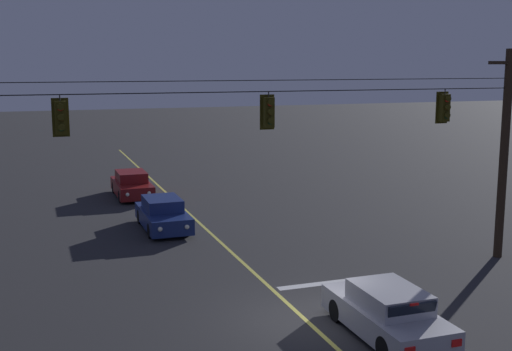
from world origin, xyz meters
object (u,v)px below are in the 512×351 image
at_px(car_waiting_near_lane, 387,313).
at_px(car_oncoming_trailing, 132,185).
at_px(traffic_light_leftmost, 61,118).
at_px(traffic_light_left_inner, 269,112).
at_px(traffic_light_centre, 445,108).
at_px(car_oncoming_lead, 163,215).

bearing_deg(car_waiting_near_lane, car_oncoming_trailing, 99.70).
bearing_deg(car_oncoming_trailing, traffic_light_leftmost, -105.05).
bearing_deg(car_waiting_near_lane, traffic_light_left_inner, 106.98).
height_order(traffic_light_centre, car_oncoming_trailing, traffic_light_centre).
bearing_deg(car_oncoming_lead, car_oncoming_trailing, 91.58).
height_order(car_oncoming_lead, car_oncoming_trailing, same).
distance_m(traffic_light_leftmost, car_waiting_near_lane, 10.59).
bearing_deg(car_waiting_near_lane, car_oncoming_lead, 104.17).
distance_m(traffic_light_leftmost, car_oncoming_trailing, 17.27).
bearing_deg(car_oncoming_lead, traffic_light_centre, -44.78).
bearing_deg(car_oncoming_trailing, traffic_light_centre, -61.58).
xyz_separation_m(traffic_light_leftmost, car_oncoming_trailing, (4.29, 15.95, -5.04)).
bearing_deg(traffic_light_centre, car_waiting_near_lane, -135.35).
height_order(car_waiting_near_lane, car_oncoming_lead, same).
bearing_deg(traffic_light_leftmost, car_oncoming_lead, 61.72).
xyz_separation_m(traffic_light_leftmost, car_oncoming_lead, (4.50, 8.36, -5.04)).
xyz_separation_m(car_oncoming_lead, car_oncoming_trailing, (-0.21, 7.59, 0.00)).
distance_m(traffic_light_centre, car_oncoming_lead, 12.89).
distance_m(traffic_light_leftmost, car_oncoming_lead, 10.75).
height_order(traffic_light_left_inner, traffic_light_centre, same).
bearing_deg(car_oncoming_trailing, traffic_light_left_inner, -82.65).
xyz_separation_m(traffic_light_left_inner, car_oncoming_trailing, (-2.06, 15.95, -5.04)).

